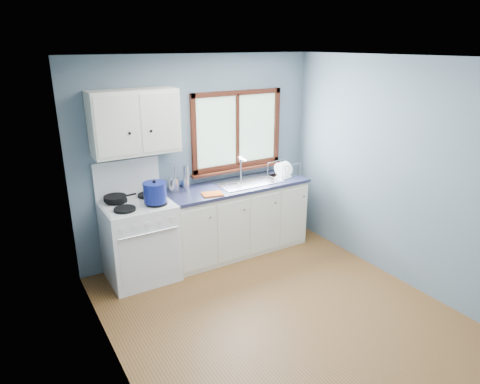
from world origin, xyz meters
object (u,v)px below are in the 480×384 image
stockpot (155,192)px  dish_rack (284,172)px  skillet (115,198)px  thermos (186,178)px  base_cabinets (237,221)px  utensil_crock (174,185)px  gas_range (140,238)px  sink (248,187)px

stockpot → dish_rack: stockpot is taller
skillet → thermos: (0.85, -0.01, 0.09)m
skillet → thermos: 0.86m
base_cabinets → utensil_crock: 0.99m
gas_range → stockpot: size_ratio=4.21×
gas_range → utensil_crock: (0.53, 0.18, 0.51)m
gas_range → thermos: (0.66, 0.12, 0.58)m
sink → thermos: bearing=173.1°
sink → thermos: thermos is taller
base_cabinets → utensil_crock: (-0.78, 0.16, 0.60)m
gas_range → sink: bearing=0.7°
dish_rack → stockpot: bearing=173.5°
dish_rack → base_cabinets: bearing=167.6°
dish_rack → thermos: bearing=163.9°
sink → dish_rack: sink is taller
sink → utensil_crock: size_ratio=2.02×
skillet → dish_rack: 2.24m
sink → thermos: size_ratio=2.67×
thermos → stockpot: bearing=-151.0°
base_cabinets → stockpot: bearing=-171.4°
gas_range → thermos: gas_range is taller
gas_range → stockpot: bearing=-43.0°
stockpot → dish_rack: (1.87, 0.16, -0.10)m
gas_range → skillet: size_ratio=3.56×
base_cabinets → skillet: size_ratio=4.85×
sink → thermos: (-0.83, 0.10, 0.22)m
gas_range → skillet: 0.54m
gas_range → base_cabinets: bearing=0.8°
skillet → utensil_crock: size_ratio=0.92×
gas_range → dish_rack: bearing=0.2°
base_cabinets → skillet: bearing=175.7°
sink → stockpot: 1.35m
dish_rack → sink: bearing=167.4°
gas_range → sink: gas_range is taller
gas_range → utensil_crock: gas_range is taller
base_cabinets → stockpot: stockpot is taller
sink → thermos: 0.86m
base_cabinets → sink: size_ratio=2.20×
stockpot → dish_rack: size_ratio=0.76×
base_cabinets → thermos: (-0.65, 0.10, 0.67)m
utensil_crock → gas_range: bearing=-161.6°
gas_range → base_cabinets: gas_range is taller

